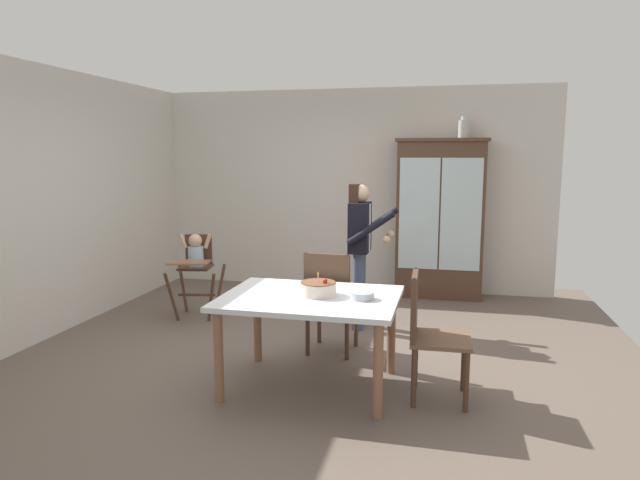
{
  "coord_description": "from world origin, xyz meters",
  "views": [
    {
      "loc": [
        1.25,
        -4.86,
        1.82
      ],
      "look_at": [
        -0.01,
        0.7,
        0.95
      ],
      "focal_mm": 31.2,
      "sensor_mm": 36.0,
      "label": 1
    }
  ],
  "objects_px": {
    "dining_chair_right_end": "(427,327)",
    "dining_table": "(310,307)",
    "serving_bowl": "(362,296)",
    "high_chair_with_toddler": "(196,260)",
    "ceramic_vase": "(464,129)",
    "dining_chair_far_side": "(330,296)",
    "birthday_cake": "(318,289)",
    "china_cabinet": "(440,218)",
    "adult_person": "(360,238)"
  },
  "relations": [
    {
      "from": "high_chair_with_toddler",
      "to": "dining_chair_far_side",
      "type": "bearing_deg",
      "value": -37.13
    },
    {
      "from": "china_cabinet",
      "to": "high_chair_with_toddler",
      "type": "xyz_separation_m",
      "value": [
        -2.66,
        -1.54,
        -0.37
      ]
    },
    {
      "from": "birthday_cake",
      "to": "dining_chair_far_side",
      "type": "distance_m",
      "value": 0.75
    },
    {
      "from": "china_cabinet",
      "to": "serving_bowl",
      "type": "height_order",
      "value": "china_cabinet"
    },
    {
      "from": "ceramic_vase",
      "to": "birthday_cake",
      "type": "relative_size",
      "value": 0.96
    },
    {
      "from": "adult_person",
      "to": "birthday_cake",
      "type": "relative_size",
      "value": 5.47
    },
    {
      "from": "ceramic_vase",
      "to": "high_chair_with_toddler",
      "type": "distance_m",
      "value": 3.62
    },
    {
      "from": "ceramic_vase",
      "to": "dining_chair_right_end",
      "type": "distance_m",
      "value": 3.55
    },
    {
      "from": "ceramic_vase",
      "to": "birthday_cake",
      "type": "xyz_separation_m",
      "value": [
        -1.14,
        -3.12,
        -1.35
      ]
    },
    {
      "from": "high_chair_with_toddler",
      "to": "birthday_cake",
      "type": "xyz_separation_m",
      "value": [
        1.78,
        -1.58,
        0.14
      ]
    },
    {
      "from": "high_chair_with_toddler",
      "to": "china_cabinet",
      "type": "bearing_deg",
      "value": 19.79
    },
    {
      "from": "birthday_cake",
      "to": "high_chair_with_toddler",
      "type": "bearing_deg",
      "value": 138.43
    },
    {
      "from": "ceramic_vase",
      "to": "dining_chair_right_end",
      "type": "height_order",
      "value": "ceramic_vase"
    },
    {
      "from": "adult_person",
      "to": "dining_chair_far_side",
      "type": "bearing_deg",
      "value": 170.37
    },
    {
      "from": "birthday_cake",
      "to": "dining_chair_far_side",
      "type": "xyz_separation_m",
      "value": [
        -0.05,
        0.7,
        -0.24
      ]
    },
    {
      "from": "birthday_cake",
      "to": "dining_chair_right_end",
      "type": "xyz_separation_m",
      "value": [
        0.84,
        -0.04,
        -0.24
      ]
    },
    {
      "from": "china_cabinet",
      "to": "dining_chair_far_side",
      "type": "height_order",
      "value": "china_cabinet"
    },
    {
      "from": "ceramic_vase",
      "to": "dining_table",
      "type": "relative_size",
      "value": 0.2
    },
    {
      "from": "china_cabinet",
      "to": "dining_table",
      "type": "bearing_deg",
      "value": -106.64
    },
    {
      "from": "adult_person",
      "to": "dining_chair_right_end",
      "type": "relative_size",
      "value": 1.59
    },
    {
      "from": "birthday_cake",
      "to": "dining_chair_right_end",
      "type": "bearing_deg",
      "value": -2.79
    },
    {
      "from": "dining_chair_right_end",
      "to": "birthday_cake",
      "type": "bearing_deg",
      "value": 85.97
    },
    {
      "from": "dining_table",
      "to": "serving_bowl",
      "type": "height_order",
      "value": "serving_bowl"
    },
    {
      "from": "dining_chair_far_side",
      "to": "dining_chair_right_end",
      "type": "bearing_deg",
      "value": 144.19
    },
    {
      "from": "dining_chair_far_side",
      "to": "dining_chair_right_end",
      "type": "distance_m",
      "value": 1.17
    },
    {
      "from": "china_cabinet",
      "to": "birthday_cake",
      "type": "xyz_separation_m",
      "value": [
        -0.88,
        -3.12,
        -0.23
      ]
    },
    {
      "from": "birthday_cake",
      "to": "dining_chair_far_side",
      "type": "height_order",
      "value": "dining_chair_far_side"
    },
    {
      "from": "dining_table",
      "to": "high_chair_with_toddler",
      "type": "bearing_deg",
      "value": 137.0
    },
    {
      "from": "high_chair_with_toddler",
      "to": "adult_person",
      "type": "xyz_separation_m",
      "value": [
        1.87,
        -0.01,
        0.31
      ]
    },
    {
      "from": "birthday_cake",
      "to": "ceramic_vase",
      "type": "bearing_deg",
      "value": 69.98
    },
    {
      "from": "dining_table",
      "to": "ceramic_vase",
      "type": "bearing_deg",
      "value": 69.22
    },
    {
      "from": "dining_table",
      "to": "dining_chair_far_side",
      "type": "bearing_deg",
      "value": 89.78
    },
    {
      "from": "dining_chair_right_end",
      "to": "dining_table",
      "type": "bearing_deg",
      "value": 87.87
    },
    {
      "from": "high_chair_with_toddler",
      "to": "dining_table",
      "type": "height_order",
      "value": "high_chair_with_toddler"
    },
    {
      "from": "high_chair_with_toddler",
      "to": "dining_chair_far_side",
      "type": "distance_m",
      "value": 1.94
    },
    {
      "from": "dining_table",
      "to": "china_cabinet",
      "type": "bearing_deg",
      "value": 73.36
    },
    {
      "from": "adult_person",
      "to": "dining_table",
      "type": "distance_m",
      "value": 1.64
    },
    {
      "from": "china_cabinet",
      "to": "serving_bowl",
      "type": "distance_m",
      "value": 3.21
    },
    {
      "from": "dining_table",
      "to": "dining_chair_right_end",
      "type": "bearing_deg",
      "value": -0.89
    },
    {
      "from": "high_chair_with_toddler",
      "to": "serving_bowl",
      "type": "height_order",
      "value": "high_chair_with_toddler"
    },
    {
      "from": "adult_person",
      "to": "china_cabinet",
      "type": "bearing_deg",
      "value": -27.06
    },
    {
      "from": "china_cabinet",
      "to": "dining_chair_far_side",
      "type": "distance_m",
      "value": 2.63
    },
    {
      "from": "ceramic_vase",
      "to": "china_cabinet",
      "type": "bearing_deg",
      "value": -179.16
    },
    {
      "from": "high_chair_with_toddler",
      "to": "birthday_cake",
      "type": "bearing_deg",
      "value": -51.83
    },
    {
      "from": "high_chair_with_toddler",
      "to": "dining_chair_right_end",
      "type": "height_order",
      "value": "dining_chair_right_end"
    },
    {
      "from": "serving_bowl",
      "to": "dining_chair_right_end",
      "type": "xyz_separation_m",
      "value": [
        0.49,
        -0.0,
        -0.21
      ]
    },
    {
      "from": "china_cabinet",
      "to": "serving_bowl",
      "type": "relative_size",
      "value": 11.28
    },
    {
      "from": "ceramic_vase",
      "to": "birthday_cake",
      "type": "height_order",
      "value": "ceramic_vase"
    },
    {
      "from": "china_cabinet",
      "to": "dining_chair_far_side",
      "type": "relative_size",
      "value": 2.11
    },
    {
      "from": "high_chair_with_toddler",
      "to": "dining_table",
      "type": "bearing_deg",
      "value": -53.26
    }
  ]
}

